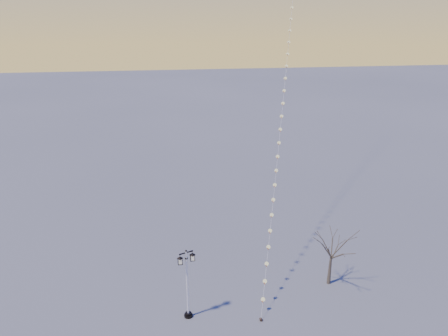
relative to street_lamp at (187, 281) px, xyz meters
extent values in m
plane|color=#606161|center=(3.24, -0.02, -2.92)|extent=(300.00, 300.00, 0.00)
cylinder|color=black|center=(0.00, 0.00, -2.84)|extent=(0.59, 0.59, 0.17)
cylinder|color=black|center=(0.00, 0.00, -2.68)|extent=(0.42, 0.42, 0.15)
cylinder|color=white|center=(0.00, 0.00, -0.15)|extent=(0.14, 0.14, 4.93)
cylinder|color=black|center=(0.00, 0.00, 1.74)|extent=(0.21, 0.21, 0.06)
cube|color=black|center=(0.00, 0.00, 2.16)|extent=(0.96, 0.40, 0.06)
sphere|color=black|center=(0.00, 0.00, 2.29)|extent=(0.15, 0.15, 0.15)
pyramid|color=black|center=(-0.41, -0.15, 2.00)|extent=(0.46, 0.46, 0.15)
cube|color=beige|center=(-0.41, -0.15, 1.68)|extent=(0.27, 0.27, 0.36)
cube|color=black|center=(-0.41, -0.15, 1.48)|extent=(0.31, 0.31, 0.04)
pyramid|color=black|center=(0.41, 0.15, 2.00)|extent=(0.46, 0.46, 0.15)
cube|color=beige|center=(0.41, 0.15, 1.68)|extent=(0.27, 0.27, 0.36)
cube|color=black|center=(0.41, 0.15, 1.48)|extent=(0.31, 0.31, 0.04)
cone|color=#483F30|center=(11.09, 2.03, -1.68)|extent=(0.29, 0.29, 2.49)
cylinder|color=black|center=(4.85, -1.24, -2.83)|extent=(0.19, 0.19, 0.19)
cylinder|color=black|center=(4.85, -1.24, -2.80)|extent=(0.03, 0.03, 0.24)
cone|color=orange|center=(11.58, 16.59, 16.38)|extent=(0.08, 0.08, 0.27)
cylinder|color=white|center=(4.85, -1.24, -2.34)|extent=(0.02, 0.02, 0.78)
camera|label=1|loc=(-1.28, -23.06, 16.38)|focal=32.65mm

